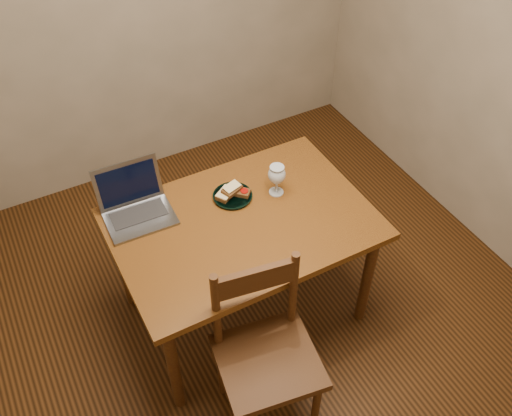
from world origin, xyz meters
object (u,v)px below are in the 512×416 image
table (243,233)px  laptop (135,202)px  chair (266,350)px  plate (233,196)px  milk_glass (277,180)px

table → laptop: (-0.45, 0.32, 0.15)m
chair → plate: chair is taller
milk_glass → laptop: size_ratio=0.52×
laptop → table: bearing=-33.8°
chair → milk_glass: bearing=66.4°
table → chair: size_ratio=2.52×
table → milk_glass: size_ratio=7.22×
laptop → milk_glass: bearing=-15.3°
table → laptop: 0.57m
laptop → plate: bearing=-14.6°
plate → milk_glass: (0.22, -0.08, 0.08)m
chair → laptop: size_ratio=1.48×
chair → laptop: (-0.26, 0.91, 0.28)m
milk_glass → laptop: 0.74m
chair → milk_glass: chair is taller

